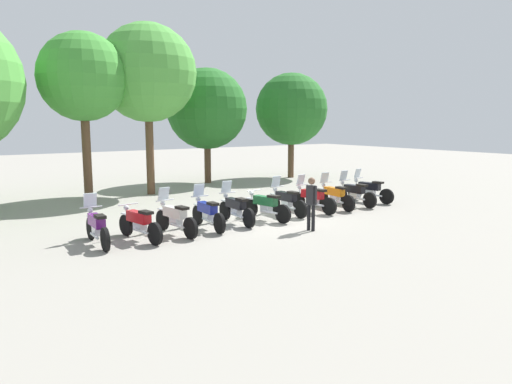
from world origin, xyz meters
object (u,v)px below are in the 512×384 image
(motorcycle_4, at_px, (236,208))
(motorcycle_8, at_px, (334,195))
(tree_4, at_px, (291,109))
(person_0, at_px, (311,200))
(tree_2, at_px, (147,73))
(motorcycle_0, at_px, (97,226))
(motorcycle_5, at_px, (266,206))
(motorcycle_10, at_px, (370,190))
(tree_3, at_px, (207,109))
(motorcycle_3, at_px, (207,213))
(motorcycle_7, at_px, (312,198))
(motorcycle_2, at_px, (175,217))
(motorcycle_1, at_px, (139,223))
(motorcycle_6, at_px, (286,201))
(tree_1, at_px, (83,78))
(motorcycle_9, at_px, (354,193))

(motorcycle_4, relative_size, motorcycle_8, 1.00)
(motorcycle_8, xyz_separation_m, tree_4, (5.12, 9.09, 3.54))
(person_0, xyz_separation_m, tree_2, (-1.17, 9.91, 4.53))
(motorcycle_4, xyz_separation_m, motorcycle_8, (4.62, 0.15, 0.00))
(motorcycle_0, height_order, motorcycle_5, motorcycle_0)
(motorcycle_10, height_order, tree_3, tree_3)
(motorcycle_8, height_order, tree_4, tree_4)
(motorcycle_3, bearing_deg, motorcycle_7, -83.90)
(motorcycle_0, distance_m, motorcycle_10, 11.55)
(motorcycle_2, distance_m, motorcycle_3, 1.17)
(motorcycle_1, xyz_separation_m, motorcycle_6, (5.78, 0.58, 0.01))
(tree_4, bearing_deg, motorcycle_0, -146.73)
(motorcycle_4, height_order, motorcycle_7, same)
(tree_1, distance_m, tree_3, 7.62)
(motorcycle_6, relative_size, motorcycle_8, 1.00)
(motorcycle_5, relative_size, motorcycle_7, 0.99)
(motorcycle_3, height_order, tree_3, tree_3)
(motorcycle_5, distance_m, motorcycle_9, 4.63)
(motorcycle_8, relative_size, motorcycle_9, 1.00)
(motorcycle_0, bearing_deg, motorcycle_1, -95.82)
(tree_1, relative_size, tree_4, 1.13)
(motorcycle_7, xyz_separation_m, motorcycle_9, (2.31, 0.10, 0.00))
(tree_3, xyz_separation_m, tree_4, (5.35, -0.62, 0.04))
(tree_2, bearing_deg, motorcycle_3, -99.71)
(motorcycle_8, distance_m, motorcycle_9, 1.15)
(motorcycle_4, bearing_deg, tree_4, -44.78)
(motorcycle_3, relative_size, motorcycle_9, 1.00)
(tree_2, bearing_deg, tree_3, 27.34)
(motorcycle_5, height_order, motorcycle_8, motorcycle_8)
(motorcycle_8, height_order, person_0, person_0)
(motorcycle_5, bearing_deg, tree_4, -52.83)
(motorcycle_8, bearing_deg, motorcycle_3, 96.65)
(motorcycle_1, height_order, motorcycle_8, motorcycle_8)
(motorcycle_1, bearing_deg, tree_3, -47.69)
(person_0, bearing_deg, motorcycle_4, 108.41)
(motorcycle_7, relative_size, tree_2, 0.28)
(motorcycle_5, bearing_deg, tree_1, 17.08)
(motorcycle_1, height_order, motorcycle_7, motorcycle_7)
(motorcycle_4, xyz_separation_m, motorcycle_5, (1.15, -0.11, -0.01))
(motorcycle_7, distance_m, motorcycle_8, 1.16)
(motorcycle_1, distance_m, motorcycle_6, 5.81)
(motorcycle_1, relative_size, motorcycle_3, 0.99)
(person_0, bearing_deg, tree_3, 62.94)
(motorcycle_3, distance_m, tree_1, 9.01)
(motorcycle_2, relative_size, motorcycle_5, 1.01)
(motorcycle_7, bearing_deg, motorcycle_1, 87.31)
(motorcycle_6, xyz_separation_m, tree_4, (7.44, 9.01, 3.54))
(motorcycle_8, bearing_deg, motorcycle_7, 95.78)
(motorcycle_4, xyz_separation_m, motorcycle_6, (2.31, 0.23, 0.00))
(motorcycle_7, bearing_deg, motorcycle_6, 77.26)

